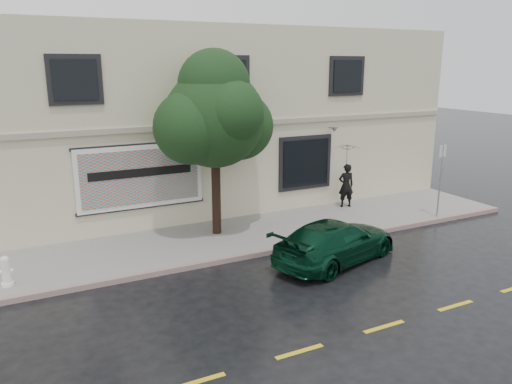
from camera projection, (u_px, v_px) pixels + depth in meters
name	position (u px, v px, depth m)	size (l,w,h in m)	color
ground	(301.00, 270.00, 14.09)	(90.00, 90.00, 0.00)	black
sidewalk	(250.00, 234.00, 16.88)	(20.00, 3.50, 0.15)	gray
curb	(275.00, 251.00, 15.37)	(20.00, 0.18, 0.16)	gray
road_marking	(384.00, 327.00, 11.06)	(19.00, 0.12, 0.01)	gold
building	(190.00, 117.00, 21.00)	(20.00, 8.12, 7.00)	beige
billboard	(141.00, 177.00, 16.44)	(4.30, 0.16, 2.20)	white
car	(336.00, 241.00, 14.58)	(1.90, 4.29, 1.25)	#08301D
pedestrian	(346.00, 185.00, 19.63)	(0.63, 0.41, 1.73)	black
umbrella	(347.00, 154.00, 19.31)	(1.10, 1.10, 0.81)	black
street_tree	(215.00, 119.00, 15.82)	(3.17, 3.17, 5.42)	black
fire_hydrant	(6.00, 271.00, 12.69)	(0.33, 0.31, 0.81)	white
sign_pole	(441.00, 174.00, 18.16)	(0.34, 0.06, 2.73)	#999CA1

